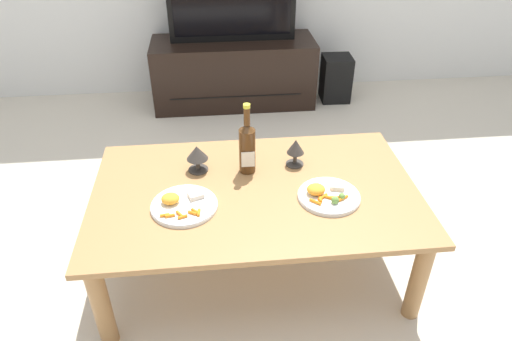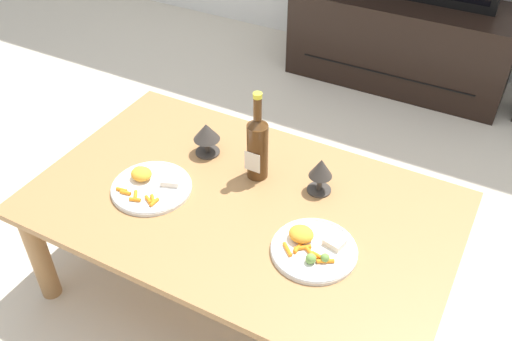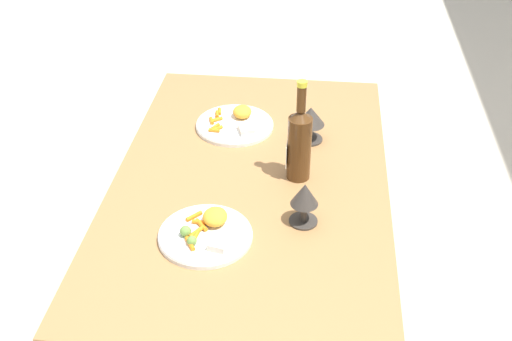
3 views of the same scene
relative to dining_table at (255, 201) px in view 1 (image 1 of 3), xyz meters
The scene contains 9 objects.
ground_plane 0.38m from the dining_table, ahead, with size 6.40×6.40×0.00m, color beige.
dining_table is the anchor object (origin of this frame).
tv_stand 1.77m from the dining_table, 89.37° to the left, with size 1.20×0.45×0.49m.
floor_speaker 1.92m from the dining_table, 64.97° to the left, with size 0.22×0.22×0.35m, color black.
wine_bottle 0.24m from the dining_table, 97.90° to the left, with size 0.07×0.07×0.33m.
goblet_left 0.33m from the dining_table, 144.37° to the left, with size 0.09×0.09×0.12m.
goblet_right 0.30m from the dining_table, 40.72° to the left, with size 0.08×0.08×0.13m.
dinner_plate_left 0.32m from the dining_table, 163.65° to the right, with size 0.27×0.27×0.05m.
dinner_plate_right 0.31m from the dining_table, 16.99° to the right, with size 0.26×0.26×0.05m.
Camera 1 is at (-0.16, -1.55, 1.59)m, focal length 32.38 mm.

